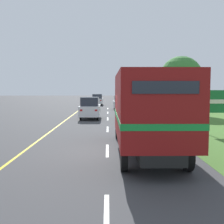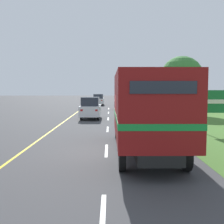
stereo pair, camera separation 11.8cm
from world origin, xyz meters
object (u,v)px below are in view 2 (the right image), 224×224
horse_trailer_truck (145,109)px  roadside_tree_mid (182,78)px  lead_car_silver_ahead (121,102)px  highway_sign (219,103)px  lead_car_white_ahead (98,100)px  lead_car_white (90,108)px

horse_trailer_truck → roadside_tree_mid: size_ratio=1.35×
horse_trailer_truck → roadside_tree_mid: 19.51m
horse_trailer_truck → lead_car_silver_ahead: size_ratio=2.02×
lead_car_silver_ahead → highway_sign: highway_sign is taller
lead_car_silver_ahead → lead_car_white_ahead: size_ratio=0.93×
highway_sign → roadside_tree_mid: size_ratio=0.48×
lead_car_white → highway_sign: bearing=-45.8°
lead_car_silver_ahead → roadside_tree_mid: (6.20, -7.13, 2.99)m
highway_sign → horse_trailer_truck: bearing=-134.8°
horse_trailer_truck → lead_car_white_ahead: horse_trailer_truck is taller
horse_trailer_truck → lead_car_white_ahead: bearing=95.5°
lead_car_white → lead_car_white_ahead: size_ratio=0.86×
lead_car_silver_ahead → lead_car_white_ahead: lead_car_white_ahead is taller
horse_trailer_truck → lead_car_silver_ahead: bearing=90.0°
horse_trailer_truck → lead_car_white: horse_trailer_truck is taller
horse_trailer_truck → highway_sign: 7.26m
horse_trailer_truck → lead_car_white_ahead: size_ratio=1.88×
lead_car_silver_ahead → lead_car_white_ahead: (-3.40, 9.69, 0.01)m
lead_car_white_ahead → roadside_tree_mid: size_ratio=0.72×
lead_car_white_ahead → roadside_tree_mid: bearing=-60.3°
lead_car_white → lead_car_silver_ahead: (3.27, 11.77, -0.07)m
lead_car_white_ahead → roadside_tree_mid: 19.60m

